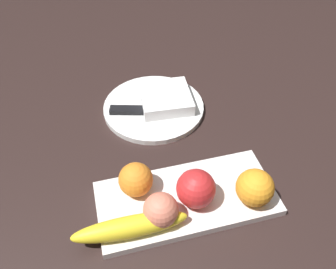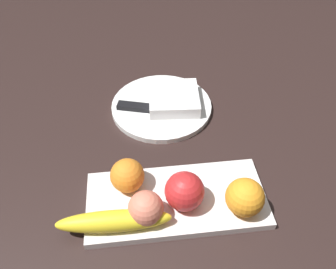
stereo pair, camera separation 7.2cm
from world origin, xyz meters
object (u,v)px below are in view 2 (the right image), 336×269
folded_napkin (174,99)px  dinner_plate (162,106)px  orange_near_banana (245,197)px  banana (114,221)px  peach (146,206)px  fruit_tray (176,200)px  knife (142,108)px  orange_near_apple (127,175)px  apple (184,191)px

folded_napkin → dinner_plate: bearing=180.0°
orange_near_banana → folded_napkin: (-0.08, 0.31, -0.02)m
banana → peach: (0.06, 0.02, 0.01)m
fruit_tray → knife: (-0.05, 0.26, 0.01)m
folded_napkin → orange_near_apple: bearing=-116.4°
fruit_tray → orange_near_apple: (-0.09, 0.04, 0.04)m
peach → dinner_plate: bearing=79.2°
orange_near_apple → orange_near_banana: (0.20, -0.07, 0.00)m
orange_near_apple → peach: bearing=-67.4°
banana → knife: (0.07, 0.31, -0.02)m
banana → orange_near_banana: size_ratio=2.87×
peach → knife: (0.01, 0.29, -0.03)m
fruit_tray → orange_near_apple: 0.10m
fruit_tray → peach: (-0.06, -0.03, 0.04)m
apple → dinner_plate: (-0.01, 0.29, -0.05)m
folded_napkin → apple: bearing=-93.7°
orange_near_apple → peach: orange_near_apple is taller
peach → apple: bearing=16.0°
banana → folded_napkin: bearing=67.9°
orange_near_banana → folded_napkin: orange_near_banana is taller
apple → knife: (-0.06, 0.27, -0.03)m
apple → dinner_plate: bearing=92.4°
apple → orange_near_banana: bearing=-12.5°
orange_near_apple → orange_near_banana: 0.22m
apple → folded_napkin: (0.02, 0.29, -0.02)m
banana → knife: 0.32m
fruit_tray → peach: peach is taller
fruit_tray → orange_near_banana: orange_near_banana is taller
fruit_tray → orange_near_apple: bearing=156.9°
banana → orange_near_apple: size_ratio=3.09×
orange_near_banana → banana: bearing=-176.8°
orange_near_banana → knife: orange_near_banana is taller
orange_near_apple → knife: size_ratio=0.36×
orange_near_banana → peach: bearing=179.1°
fruit_tray → orange_near_apple: size_ratio=5.19×
apple → knife: size_ratio=0.40×
orange_near_banana → orange_near_apple: bearing=160.3°
fruit_tray → apple: apple is taller
dinner_plate → orange_near_apple: bearing=-110.2°
apple → orange_near_banana: apple is taller
knife → orange_near_banana: bearing=-45.6°
fruit_tray → orange_near_banana: size_ratio=4.83×
folded_napkin → knife: bearing=-170.0°
orange_near_banana → peach: 0.17m
dinner_plate → folded_napkin: size_ratio=2.04×
orange_near_apple → folded_napkin: size_ratio=0.54×
dinner_plate → folded_napkin: bearing=0.0°
banana → peach: bearing=17.4°
dinner_plate → peach: bearing=-100.8°
banana → peach: size_ratio=3.20×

